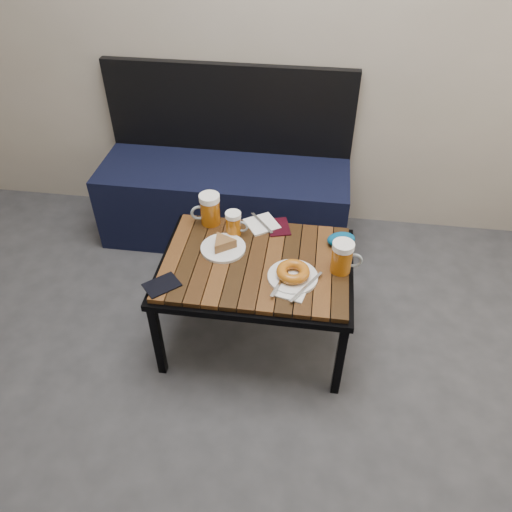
# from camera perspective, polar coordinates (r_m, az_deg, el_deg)

# --- Properties ---
(bench) EXTENTS (1.40, 0.50, 0.95)m
(bench) POSITION_cam_1_polar(r_m,az_deg,el_deg) (2.94, -3.51, 7.16)
(bench) COLOR black
(bench) RESTS_ON ground
(cafe_table) EXTENTS (0.84, 0.62, 0.47)m
(cafe_table) POSITION_cam_1_polar(r_m,az_deg,el_deg) (2.18, 0.00, -1.43)
(cafe_table) COLOR black
(cafe_table) RESTS_ON ground
(beer_mug_left) EXTENTS (0.15, 0.11, 0.15)m
(beer_mug_left) POSITION_cam_1_polar(r_m,az_deg,el_deg) (2.33, -5.35, 5.35)
(beer_mug_left) COLOR #A8570D
(beer_mug_left) RESTS_ON cafe_table
(beer_mug_centre) EXTENTS (0.11, 0.08, 0.12)m
(beer_mug_centre) POSITION_cam_1_polar(r_m,az_deg,el_deg) (2.27, -2.54, 3.74)
(beer_mug_centre) COLOR #A8570D
(beer_mug_centre) RESTS_ON cafe_table
(beer_mug_right) EXTENTS (0.13, 0.09, 0.15)m
(beer_mug_right) POSITION_cam_1_polar(r_m,az_deg,el_deg) (2.09, 9.86, -0.12)
(beer_mug_right) COLOR #A8570D
(beer_mug_right) RESTS_ON cafe_table
(plate_pie) EXTENTS (0.20, 0.20, 0.06)m
(plate_pie) POSITION_cam_1_polar(r_m,az_deg,el_deg) (2.20, -3.79, 1.23)
(plate_pie) COLOR white
(plate_pie) RESTS_ON cafe_table
(plate_bagel) EXTENTS (0.23, 0.26, 0.06)m
(plate_bagel) POSITION_cam_1_polar(r_m,az_deg,el_deg) (2.06, 4.24, -2.07)
(plate_bagel) COLOR white
(plate_bagel) RESTS_ON cafe_table
(napkin_left) EXTENTS (0.19, 0.19, 0.01)m
(napkin_left) POSITION_cam_1_polar(r_m,az_deg,el_deg) (2.35, 0.68, 3.69)
(napkin_left) COLOR white
(napkin_left) RESTS_ON cafe_table
(napkin_right) EXTENTS (0.14, 0.13, 0.01)m
(napkin_right) POSITION_cam_1_polar(r_m,az_deg,el_deg) (2.02, 4.02, -4.02)
(napkin_right) COLOR white
(napkin_right) RESTS_ON cafe_table
(passport_navy) EXTENTS (0.17, 0.17, 0.01)m
(passport_navy) POSITION_cam_1_polar(r_m,az_deg,el_deg) (2.07, -10.71, -3.28)
(passport_navy) COLOR black
(passport_navy) RESTS_ON cafe_table
(passport_burgundy) EXTENTS (0.13, 0.16, 0.01)m
(passport_burgundy) POSITION_cam_1_polar(r_m,az_deg,el_deg) (2.34, 2.58, 3.34)
(passport_burgundy) COLOR black
(passport_burgundy) RESTS_ON cafe_table
(knit_pouch) EXTENTS (0.15, 0.12, 0.06)m
(knit_pouch) POSITION_cam_1_polar(r_m,az_deg,el_deg) (2.25, 9.69, 1.89)
(knit_pouch) COLOR navy
(knit_pouch) RESTS_ON cafe_table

